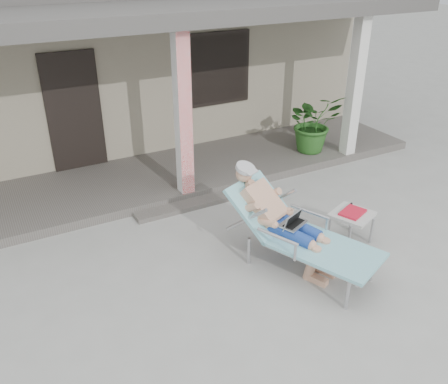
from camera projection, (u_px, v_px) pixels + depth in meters
ground at (252, 265)px, 6.35m from camera, size 60.00×60.00×0.00m
house at (104, 53)px, 10.67m from camera, size 10.40×5.40×3.30m
porch_deck at (167, 175)px, 8.66m from camera, size 10.00×2.00×0.15m
porch_overhang at (159, 19)px, 7.37m from camera, size 10.00×2.30×2.85m
porch_step at (194, 204)px, 7.78m from camera, size 2.00×0.30×0.07m
lounger at (291, 209)px, 6.00m from camera, size 1.49×2.15×1.36m
side_table at (352, 216)px, 6.71m from camera, size 0.68×0.68×0.47m
potted_palm at (313, 123)px, 9.29m from camera, size 1.19×1.08×1.16m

